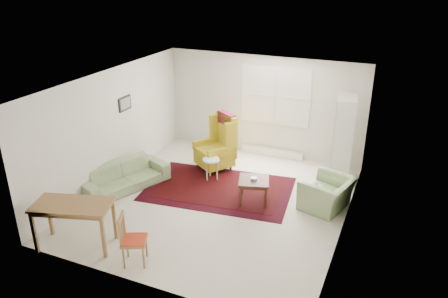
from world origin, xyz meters
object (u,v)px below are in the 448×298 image
at_px(coffee_table, 254,190).
at_px(desk_chair, 134,239).
at_px(cabinet, 343,140).
at_px(armchair, 327,191).
at_px(sofa, 124,172).
at_px(stool, 211,169).
at_px(wingback_chair, 214,142).
at_px(desk, 75,225).

height_order(coffee_table, desk_chair, desk_chair).
bearing_deg(cabinet, desk_chair, -127.84).
relative_size(cabinet, desk_chair, 2.17).
height_order(cabinet, desk_chair, cabinet).
bearing_deg(armchair, sofa, -61.86).
bearing_deg(armchair, stool, -78.78).
distance_m(wingback_chair, desk_chair, 3.77).
bearing_deg(armchair, wingback_chair, -89.43).
bearing_deg(wingback_chair, desk, -68.69).
bearing_deg(sofa, stool, -31.44).
bearing_deg(stool, desk, -108.34).
bearing_deg(cabinet, armchair, -98.81).
distance_m(sofa, wingback_chair, 2.18).
xyz_separation_m(armchair, cabinet, (0.03, 1.34, 0.58)).
height_order(sofa, stool, sofa).
height_order(coffee_table, desk, desk).
distance_m(armchair, desk, 4.74).
height_order(wingback_chair, cabinet, cabinet).
distance_m(sofa, desk_chair, 2.68).
height_order(stool, desk_chair, desk_chair).
relative_size(sofa, desk_chair, 2.18).
height_order(desk, desk_chair, desk_chair).
bearing_deg(desk_chair, desk, 65.52).
xyz_separation_m(armchair, wingback_chair, (-2.80, 0.77, 0.28)).
bearing_deg(coffee_table, armchair, 12.81).
relative_size(armchair, desk_chair, 1.10).
distance_m(coffee_table, cabinet, 2.32).
xyz_separation_m(sofa, armchair, (4.17, 0.90, -0.01)).
bearing_deg(desk_chair, wingback_chair, -19.72).
xyz_separation_m(coffee_table, desk_chair, (-1.07, -2.66, 0.20)).
xyz_separation_m(wingback_chair, desk_chair, (0.31, -3.75, -0.22)).
xyz_separation_m(desk, desk_chair, (1.19, 0.00, 0.03)).
relative_size(coffee_table, stool, 1.18).
bearing_deg(desk, armchair, 39.02).
relative_size(wingback_chair, coffee_table, 2.22).
xyz_separation_m(coffee_table, stool, (-1.20, 0.54, 0.01)).
relative_size(sofa, cabinet, 1.00).
bearing_deg(armchair, desk_chair, -23.92).
xyz_separation_m(wingback_chair, stool, (0.18, -0.55, -0.41)).
xyz_separation_m(stool, desk, (-1.06, -3.20, 0.16)).
relative_size(wingback_chair, cabinet, 0.69).
distance_m(wingback_chair, desk, 3.86).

